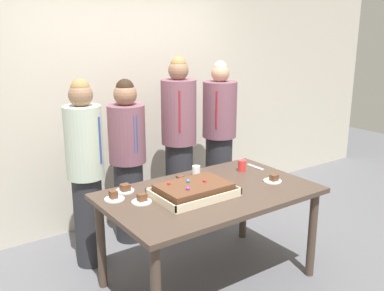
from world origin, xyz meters
TOP-DOWN VIEW (x-y plane):
  - ground_plane at (0.00, 0.00)m, footprint 12.00×12.00m
  - interior_back_panel at (0.00, 1.60)m, footprint 8.00×0.12m
  - party_table at (0.00, 0.00)m, footprint 1.67×1.02m
  - sheet_cake at (-0.16, -0.01)m, footprint 0.61×0.42m
  - plated_slice_near_left at (-0.55, 0.11)m, footprint 0.15×0.15m
  - plated_slice_near_right at (-0.55, 0.37)m, footprint 0.15×0.15m
  - plated_slice_far_left at (-0.69, 0.27)m, footprint 0.15×0.15m
  - plated_slice_far_right at (-0.08, 0.30)m, footprint 0.15×0.15m
  - plated_slice_center_front at (0.57, -0.13)m, footprint 0.15×0.15m
  - drink_cup_nearest at (0.54, 0.23)m, footprint 0.07×0.07m
  - drink_cup_middle at (0.11, 0.33)m, footprint 0.07×0.07m
  - cake_server_utensil at (0.71, 0.23)m, footprint 0.03×0.20m
  - person_serving_front at (0.89, 0.99)m, footprint 0.36×0.36m
  - person_green_shirt_behind at (-0.18, 1.05)m, footprint 0.35×0.35m
  - person_striped_tie_right at (0.36, 0.98)m, footprint 0.35×0.35m
  - person_far_right_suit at (-0.69, 0.84)m, footprint 0.31×0.31m

SIDE VIEW (x-z plane):
  - ground_plane at x=0.00m, z-range 0.00..0.00m
  - party_table at x=0.00m, z-range 0.31..1.10m
  - cake_server_utensil at x=0.71m, z-range 0.80..0.80m
  - plated_slice_far_right at x=-0.08m, z-range 0.78..0.84m
  - plated_slice_center_front at x=0.57m, z-range 0.78..0.85m
  - plated_slice_near_left at x=-0.55m, z-range 0.78..0.85m
  - plated_slice_far_left at x=-0.69m, z-range 0.78..0.85m
  - plated_slice_near_right at x=-0.55m, z-range 0.79..0.85m
  - person_green_shirt_behind at x=-0.18m, z-range 0.03..1.62m
  - sheet_cake at x=-0.16m, z-range 0.78..0.90m
  - drink_cup_nearest at x=0.54m, z-range 0.80..0.90m
  - drink_cup_middle at x=0.11m, z-range 0.80..0.90m
  - person_far_right_suit at x=-0.69m, z-range 0.04..1.69m
  - person_serving_front at x=0.89m, z-range 0.03..1.74m
  - person_striped_tie_right at x=0.36m, z-range 0.03..1.81m
  - interior_back_panel at x=0.00m, z-range 0.00..3.00m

